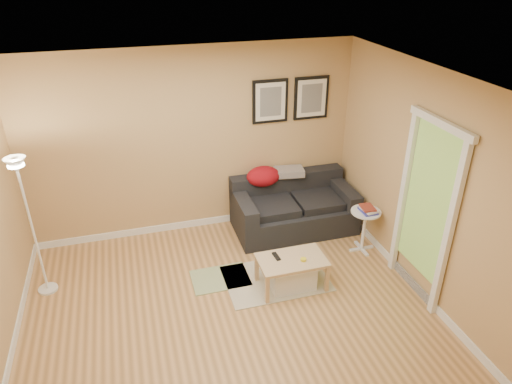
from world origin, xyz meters
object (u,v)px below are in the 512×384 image
at_px(side_table, 364,231).
at_px(floor_lamp, 33,232).
at_px(storage_bin, 291,275).
at_px(book_stack, 368,209).
at_px(sofa, 294,206).
at_px(coffee_table, 291,273).

relative_size(side_table, floor_lamp, 0.35).
relative_size(storage_bin, book_stack, 2.25).
bearing_deg(storage_bin, floor_lamp, 165.22).
xyz_separation_m(book_stack, floor_lamp, (-4.03, 0.31, 0.18)).
height_order(sofa, coffee_table, sofa).
distance_m(sofa, storage_bin, 1.34).
height_order(side_table, floor_lamp, floor_lamp).
relative_size(book_stack, floor_lamp, 0.14).
height_order(sofa, side_table, sofa).
xyz_separation_m(side_table, floor_lamp, (-4.02, 0.29, 0.52)).
relative_size(storage_bin, side_table, 0.90).
xyz_separation_m(storage_bin, book_stack, (1.20, 0.44, 0.47)).
height_order(storage_bin, side_table, side_table).
bearing_deg(book_stack, side_table, 109.67).
relative_size(sofa, coffee_table, 2.13).
bearing_deg(storage_bin, side_table, 20.96).
relative_size(coffee_table, storage_bin, 1.48).
bearing_deg(floor_lamp, sofa, 8.36).
bearing_deg(side_table, sofa, 131.95).
height_order(coffee_table, book_stack, book_stack).
height_order(storage_bin, floor_lamp, floor_lamp).
bearing_deg(floor_lamp, side_table, -4.14).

